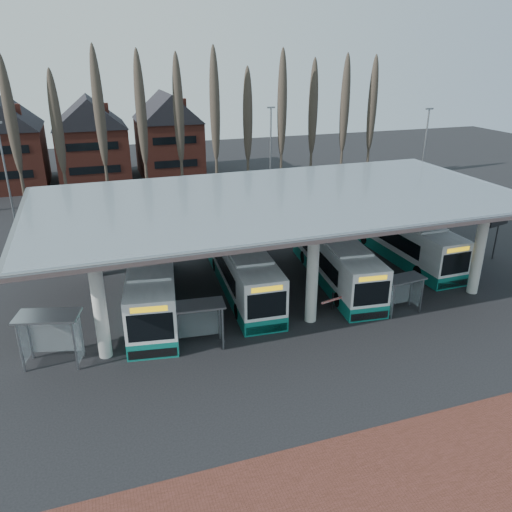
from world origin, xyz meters
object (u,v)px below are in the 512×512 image
object	(u,v)px
bus_1	(242,267)
bus_3	(402,238)
shelter_1	(198,315)
shelter_2	(402,286)
bus_2	(335,260)
bus_0	(153,281)
shelter_0	(50,327)

from	to	relation	value
bus_1	bus_3	size ratio (longest dim) A/B	1.01
bus_3	shelter_1	bearing A→B (deg)	-157.71
bus_1	bus_3	bearing A→B (deg)	10.23
shelter_2	bus_2	bearing A→B (deg)	103.22
bus_1	shelter_2	world-z (taller)	bus_1
shelter_2	bus_0	bearing A→B (deg)	153.07
bus_3	shelter_0	distance (m)	26.42
bus_2	shelter_2	distance (m)	5.78
shelter_0	shelter_1	xyz separation A→B (m)	(7.51, -0.80, -0.20)
bus_0	shelter_1	size ratio (longest dim) A/B	4.38
bus_2	shelter_0	world-z (taller)	bus_2
bus_2	bus_3	distance (m)	7.37
bus_2	shelter_1	distance (m)	12.23
bus_2	bus_3	world-z (taller)	bus_3
shelter_1	shelter_2	world-z (taller)	shelter_1
bus_2	shelter_2	xyz separation A→B (m)	(1.80, -5.50, 0.15)
shelter_0	bus_1	bearing A→B (deg)	38.84
bus_0	shelter_0	bearing A→B (deg)	-131.13
bus_2	shelter_1	bearing A→B (deg)	-147.69
bus_1	shelter_2	size ratio (longest dim) A/B	4.70
bus_0	shelter_0	world-z (taller)	bus_0
shelter_0	bus_0	bearing A→B (deg)	55.08
bus_3	shelter_2	size ratio (longest dim) A/B	4.63
shelter_2	bus_3	bearing A→B (deg)	51.11
bus_3	bus_0	bearing A→B (deg)	-175.17
bus_0	shelter_0	size ratio (longest dim) A/B	3.79
bus_2	shelter_2	bearing A→B (deg)	-65.63
bus_0	bus_2	bearing A→B (deg)	7.02
bus_2	bus_0	bearing A→B (deg)	-175.37
bus_0	shelter_2	size ratio (longest dim) A/B	4.90
bus_0	bus_2	size ratio (longest dim) A/B	1.06
shelter_1	bus_2	bearing A→B (deg)	31.69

